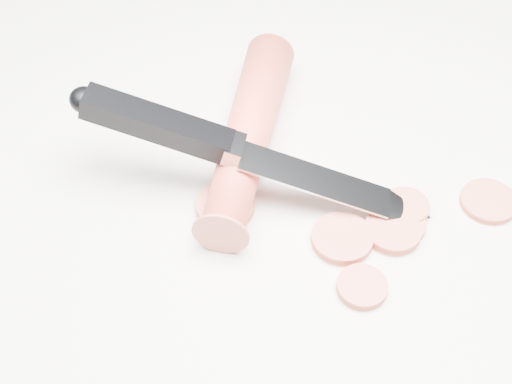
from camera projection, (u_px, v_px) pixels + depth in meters
name	position (u px, v px, depth m)	size (l,w,h in m)	color
ground	(308.00, 188.00, 0.48)	(2.40, 2.40, 0.00)	silver
carrot	(249.00, 133.00, 0.49)	(0.03, 0.03, 0.18)	red
carrot_slice_0	(362.00, 287.00, 0.43)	(0.03, 0.03, 0.01)	#CA5845
carrot_slice_1	(401.00, 224.00, 0.46)	(0.03, 0.03, 0.01)	#CA5845
carrot_slice_2	(342.00, 239.00, 0.45)	(0.04, 0.04, 0.01)	#CA5845
carrot_slice_3	(393.00, 231.00, 0.45)	(0.04, 0.04, 0.01)	#CA5845
carrot_slice_4	(488.00, 201.00, 0.47)	(0.04, 0.04, 0.01)	#CA5845
carrot_slice_5	(225.00, 206.00, 0.47)	(0.04, 0.04, 0.01)	#CA5845
carrot_slice_6	(406.00, 207.00, 0.47)	(0.03, 0.03, 0.01)	#CA5845
kitchen_knife	(255.00, 153.00, 0.45)	(0.20, 0.17, 0.07)	#B3B5B9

